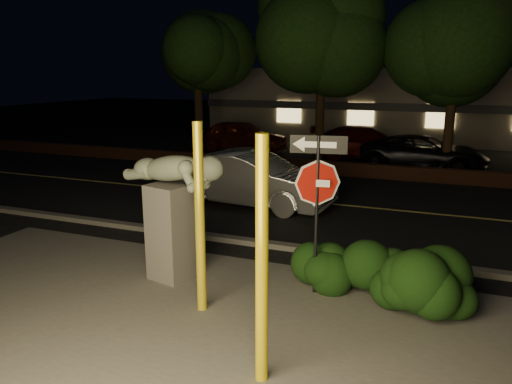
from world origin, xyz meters
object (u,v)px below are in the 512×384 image
(parked_car_red, at_px, (241,136))
(parked_car_dark, at_px, (424,153))
(yellow_pole_left, at_px, (200,220))
(parked_car_darkred, at_px, (366,143))
(silver_sedan, at_px, (251,179))
(yellow_pole_right, at_px, (262,264))
(signpost, at_px, (317,183))
(sculpture, at_px, (172,202))

(parked_car_red, height_order, parked_car_dark, parked_car_red)
(yellow_pole_left, height_order, parked_car_red, yellow_pole_left)
(parked_car_red, height_order, parked_car_darkred, parked_car_red)
(parked_car_dark, bearing_deg, yellow_pole_left, 171.90)
(yellow_pole_left, distance_m, parked_car_red, 16.61)
(silver_sedan, relative_size, parked_car_dark, 0.98)
(yellow_pole_right, xyz_separation_m, silver_sedan, (-3.30, 7.78, -0.78))
(signpost, distance_m, sculpture, 2.67)
(signpost, distance_m, parked_car_darkred, 14.41)
(parked_car_red, relative_size, parked_car_darkred, 0.90)
(parked_car_red, xyz_separation_m, parked_car_darkred, (5.97, 0.08, -0.04))
(signpost, relative_size, sculpture, 1.15)
(sculpture, relative_size, parked_car_red, 0.54)
(parked_car_red, xyz_separation_m, parked_car_dark, (8.51, -1.53, -0.09))
(parked_car_red, relative_size, parked_car_dark, 0.92)
(sculpture, xyz_separation_m, parked_car_darkred, (1.11, 14.62, -0.78))
(yellow_pole_right, xyz_separation_m, parked_car_dark, (0.99, 15.40, -0.89))
(signpost, bearing_deg, parked_car_dark, 75.41)
(yellow_pole_left, distance_m, parked_car_dark, 14.22)
(yellow_pole_right, relative_size, parked_car_red, 0.70)
(yellow_pole_left, bearing_deg, parked_car_dark, 79.54)
(yellow_pole_right, bearing_deg, signpost, 90.99)
(yellow_pole_right, bearing_deg, parked_car_darkred, 95.20)
(parked_car_dark, bearing_deg, parked_car_red, 82.16)
(sculpture, height_order, parked_car_red, sculpture)
(silver_sedan, bearing_deg, parked_car_red, 30.26)
(parked_car_dark, bearing_deg, signpost, 177.67)
(silver_sedan, bearing_deg, yellow_pole_right, -151.56)
(sculpture, distance_m, parked_car_dark, 13.54)
(yellow_pole_left, height_order, parked_car_dark, yellow_pole_left)
(parked_car_red, bearing_deg, parked_car_darkred, -89.37)
(signpost, height_order, parked_car_red, signpost)
(signpost, distance_m, parked_car_red, 16.09)
(sculpture, xyz_separation_m, parked_car_red, (-4.86, 14.55, -0.74))
(silver_sedan, bearing_deg, yellow_pole_left, -159.45)
(sculpture, relative_size, parked_car_darkred, 0.49)
(parked_car_darkred, bearing_deg, yellow_pole_left, 165.11)
(sculpture, distance_m, parked_car_red, 15.35)
(parked_car_darkred, bearing_deg, silver_sedan, 154.51)
(signpost, height_order, sculpture, signpost)
(parked_car_dark, bearing_deg, silver_sedan, 152.96)
(sculpture, bearing_deg, yellow_pole_right, -27.90)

